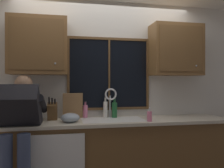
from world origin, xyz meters
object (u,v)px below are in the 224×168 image
cutting_board (73,106)px  soap_dispenser (149,116)px  mixing_bowl (70,118)px  bottle_amber_small (105,109)px  person_standing (19,125)px  bottle_tall_clear (85,111)px  bottle_green_glass (114,110)px  knife_block (52,112)px

cutting_board → soap_dispenser: size_ratio=1.99×
mixing_bowl → bottle_amber_small: 0.54m
person_standing → soap_dispenser: bearing=2.6°
mixing_bowl → bottle_amber_small: (0.47, 0.26, 0.07)m
mixing_bowl → bottle_tall_clear: bearing=57.0°
bottle_green_glass → bottle_amber_small: bottle_amber_small is taller
person_standing → soap_dispenser: (1.51, 0.07, 0.05)m
cutting_board → mixing_bowl: size_ratio=1.50×
person_standing → cutting_board: 0.78m
knife_block → cutting_board: cutting_board is taller
mixing_bowl → bottle_green_glass: size_ratio=0.86×
cutting_board → soap_dispenser: (0.92, -0.43, -0.10)m
person_standing → bottle_amber_small: 1.13m
bottle_tall_clear → bottle_amber_small: 0.28m
knife_block → mixing_bowl: (0.22, -0.19, -0.06)m
person_standing → bottle_amber_small: bearing=24.2°
bottle_amber_small → knife_block: bearing=-174.6°
person_standing → knife_block: 0.52m
person_standing → cutting_board: (0.59, 0.49, 0.15)m
bottle_green_glass → knife_block: bearing=-175.8°
person_standing → cutting_board: bearing=40.2°
knife_block → bottle_tall_clear: size_ratio=1.43×
person_standing → knife_block: size_ratio=4.63×
person_standing → cutting_board: person_standing is taller
person_standing → mixing_bowl: size_ratio=6.47×
bottle_amber_small → bottle_green_glass: bearing=-3.0°
knife_block → cutting_board: size_ratio=0.93×
cutting_board → bottle_green_glass: bearing=-4.2°
soap_dispenser → bottle_tall_clear: bearing=149.2°
mixing_bowl → cutting_board: bearing=82.8°
bottle_tall_clear → bottle_amber_small: (0.27, -0.06, 0.03)m
person_standing → bottle_amber_small: (1.02, 0.46, 0.10)m
mixing_bowl → bottle_amber_small: bottle_amber_small is taller
knife_block → bottle_amber_small: (0.70, 0.07, 0.01)m
mixing_bowl → bottle_tall_clear: bottle_tall_clear is taller
soap_dispenser → bottle_green_glass: (-0.36, 0.39, 0.04)m
knife_block → soap_dispenser: knife_block is taller
bottle_tall_clear → cutting_board: bearing=-172.3°
bottle_green_glass → bottle_amber_small: 0.13m
soap_dispenser → knife_block: bearing=164.5°
bottle_green_glass → cutting_board: bearing=175.8°
knife_block → mixing_bowl: knife_block is taller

